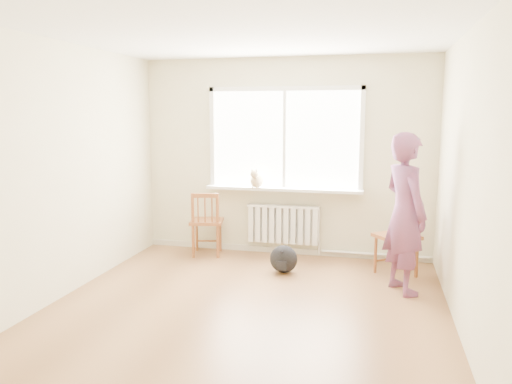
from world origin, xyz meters
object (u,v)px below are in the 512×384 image
Objects in this scene: cat at (257,180)px; chair_left at (206,224)px; person at (405,213)px; backpack at (284,259)px; chair_right at (399,239)px.

chair_left is at bearing -162.08° from cat.
backpack is (-1.39, 0.33, -0.71)m from person.
chair_left reaches higher than backpack.
cat reaches higher than backpack.
person reaches higher than chair_right.
chair_left is 0.92m from cat.
person is at bearing 54.34° from chair_right.
cat is 1.19× the size of backpack.
person is 4.29× the size of cat.
cat is at bearing 127.01° from backpack.
cat is (-1.88, 0.48, 0.60)m from chair_right.
cat is at bearing -52.22° from chair_right.
cat reaches higher than chair_right.
chair_right reaches higher than chair_left.
chair_left is 2.18× the size of cat.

